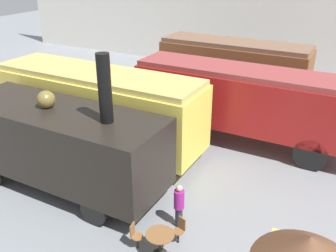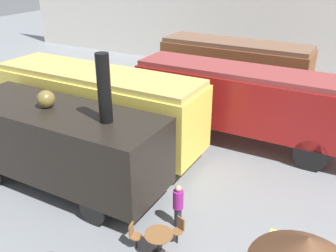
{
  "view_description": "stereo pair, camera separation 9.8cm",
  "coord_description": "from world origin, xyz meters",
  "px_view_note": "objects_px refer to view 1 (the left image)",
  "views": [
    {
      "loc": [
        7.09,
        -11.47,
        8.17
      ],
      "look_at": [
        0.33,
        1.0,
        1.6
      ],
      "focal_mm": 40.0,
      "sensor_mm": 36.0,
      "label": 1
    },
    {
      "loc": [
        7.18,
        -11.42,
        8.17
      ],
      "look_at": [
        0.33,
        1.0,
        1.6
      ],
      "focal_mm": 40.0,
      "sensor_mm": 36.0,
      "label": 2
    }
  ],
  "objects_px": {
    "passenger_coach_vintage": "(98,105)",
    "cafe_table_mid": "(160,238)",
    "streamlined_locomotive": "(266,102)",
    "passenger_coach_wooden": "(233,67)",
    "steam_locomotive": "(60,141)",
    "visitor_person": "(179,204)"
  },
  "relations": [
    {
      "from": "passenger_coach_vintage",
      "to": "cafe_table_mid",
      "type": "bearing_deg",
      "value": -38.87
    },
    {
      "from": "passenger_coach_vintage",
      "to": "cafe_table_mid",
      "type": "xyz_separation_m",
      "value": [
        5.74,
        -4.63,
        -1.52
      ]
    },
    {
      "from": "streamlined_locomotive",
      "to": "passenger_coach_wooden",
      "type": "bearing_deg",
      "value": 124.3
    },
    {
      "from": "steam_locomotive",
      "to": "visitor_person",
      "type": "relative_size",
      "value": 5.19
    },
    {
      "from": "passenger_coach_wooden",
      "to": "passenger_coach_vintage",
      "type": "distance_m",
      "value": 8.81
    },
    {
      "from": "steam_locomotive",
      "to": "visitor_person",
      "type": "xyz_separation_m",
      "value": [
        4.91,
        -0.04,
        -1.08
      ]
    },
    {
      "from": "cafe_table_mid",
      "to": "visitor_person",
      "type": "relative_size",
      "value": 0.54
    },
    {
      "from": "steam_locomotive",
      "to": "cafe_table_mid",
      "type": "xyz_separation_m",
      "value": [
        5.0,
        -1.44,
        -1.34
      ]
    },
    {
      "from": "passenger_coach_wooden",
      "to": "visitor_person",
      "type": "height_order",
      "value": "passenger_coach_wooden"
    },
    {
      "from": "streamlined_locomotive",
      "to": "cafe_table_mid",
      "type": "relative_size",
      "value": 14.57
    },
    {
      "from": "passenger_coach_wooden",
      "to": "visitor_person",
      "type": "distance_m",
      "value": 11.69
    },
    {
      "from": "steam_locomotive",
      "to": "cafe_table_mid",
      "type": "distance_m",
      "value": 5.38
    },
    {
      "from": "visitor_person",
      "to": "cafe_table_mid",
      "type": "bearing_deg",
      "value": -86.35
    },
    {
      "from": "streamlined_locomotive",
      "to": "cafe_table_mid",
      "type": "xyz_separation_m",
      "value": [
        -0.72,
        -8.23,
        -1.6
      ]
    },
    {
      "from": "passenger_coach_wooden",
      "to": "cafe_table_mid",
      "type": "height_order",
      "value": "passenger_coach_wooden"
    },
    {
      "from": "passenger_coach_wooden",
      "to": "passenger_coach_vintage",
      "type": "relative_size",
      "value": 0.87
    },
    {
      "from": "passenger_coach_wooden",
      "to": "streamlined_locomotive",
      "type": "height_order",
      "value": "passenger_coach_wooden"
    },
    {
      "from": "streamlined_locomotive",
      "to": "steam_locomotive",
      "type": "height_order",
      "value": "steam_locomotive"
    },
    {
      "from": "cafe_table_mid",
      "to": "visitor_person",
      "type": "bearing_deg",
      "value": 93.65
    },
    {
      "from": "streamlined_locomotive",
      "to": "visitor_person",
      "type": "distance_m",
      "value": 7.01
    },
    {
      "from": "cafe_table_mid",
      "to": "visitor_person",
      "type": "xyz_separation_m",
      "value": [
        -0.09,
        1.4,
        0.26
      ]
    },
    {
      "from": "passenger_coach_wooden",
      "to": "cafe_table_mid",
      "type": "xyz_separation_m",
      "value": [
        2.38,
        -12.78,
        -1.64
      ]
    }
  ]
}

